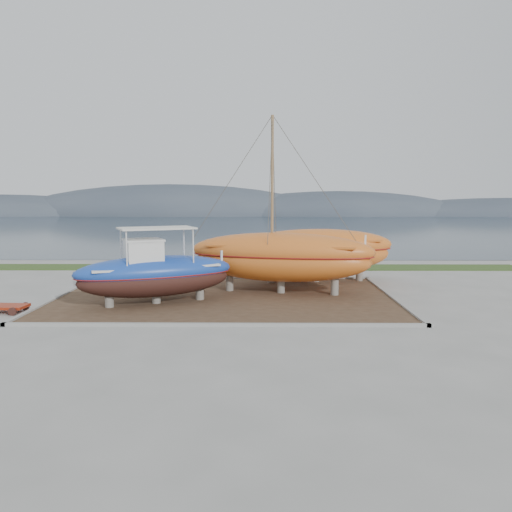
# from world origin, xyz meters

# --- Properties ---
(ground) EXTENTS (140.00, 140.00, 0.00)m
(ground) POSITION_xyz_m (0.00, 0.00, 0.00)
(ground) COLOR gray
(ground) RESTS_ON ground
(dirt_patch) EXTENTS (18.00, 12.00, 0.06)m
(dirt_patch) POSITION_xyz_m (0.00, 4.00, 0.03)
(dirt_patch) COLOR #422D1E
(dirt_patch) RESTS_ON ground
(curb_frame) EXTENTS (18.60, 12.60, 0.15)m
(curb_frame) POSITION_xyz_m (0.00, 4.00, 0.07)
(curb_frame) COLOR gray
(curb_frame) RESTS_ON ground
(grass_strip) EXTENTS (44.00, 3.00, 0.08)m
(grass_strip) POSITION_xyz_m (0.00, 15.50, 0.04)
(grass_strip) COLOR #284219
(grass_strip) RESTS_ON ground
(sea) EXTENTS (260.00, 100.00, 0.04)m
(sea) POSITION_xyz_m (0.00, 70.00, 0.00)
(sea) COLOR #1C2B39
(sea) RESTS_ON ground
(mountain_ridge) EXTENTS (200.00, 36.00, 20.00)m
(mountain_ridge) POSITION_xyz_m (0.00, 125.00, 0.00)
(mountain_ridge) COLOR #333D49
(mountain_ridge) RESTS_ON ground
(blue_caique) EXTENTS (8.45, 5.64, 3.91)m
(blue_caique) POSITION_xyz_m (-3.44, 2.32, 2.01)
(blue_caique) COLOR #1A41A5
(blue_caique) RESTS_ON dirt_patch
(white_dinghy) EXTENTS (4.48, 2.00, 1.31)m
(white_dinghy) POSITION_xyz_m (-5.15, 5.21, 0.72)
(white_dinghy) COLOR silver
(white_dinghy) RESTS_ON dirt_patch
(orange_sailboat) EXTENTS (10.91, 5.11, 9.93)m
(orange_sailboat) POSITION_xyz_m (3.11, 5.15, 5.02)
(orange_sailboat) COLOR #C7601E
(orange_sailboat) RESTS_ON dirt_patch
(orange_bare_hull) EXTENTS (10.39, 4.31, 3.30)m
(orange_bare_hull) POSITION_xyz_m (5.51, 8.93, 1.71)
(orange_bare_hull) COLOR #C7601E
(orange_bare_hull) RESTS_ON dirt_patch
(red_trailer) EXTENTS (2.62, 1.41, 0.36)m
(red_trailer) POSITION_xyz_m (-10.15, 0.40, 0.18)
(red_trailer) COLOR #9D2911
(red_trailer) RESTS_ON ground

